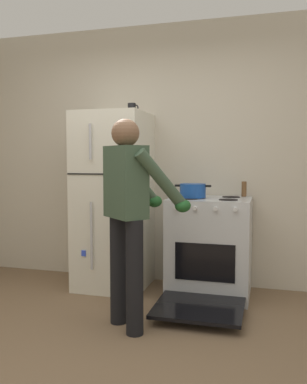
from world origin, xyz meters
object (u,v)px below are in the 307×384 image
object	(u,v)px
refrigerator	(114,201)
stove_range	(210,248)
red_pot	(193,191)
coffee_mug	(132,108)
pepper_mill	(244,189)
person_cook	(130,205)

from	to	relation	value
refrigerator	stove_range	size ratio (longest dim) A/B	1.42
red_pot	coffee_mug	size ratio (longest dim) A/B	3.07
refrigerator	pepper_mill	bearing A→B (deg)	8.89
stove_range	red_pot	size ratio (longest dim) A/B	3.59
refrigerator	stove_range	distance (m)	1.07
person_cook	coffee_mug	bearing A→B (deg)	107.75
refrigerator	coffee_mug	distance (m)	0.95
stove_range	coffee_mug	size ratio (longest dim) A/B	11.05
coffee_mug	red_pot	bearing A→B (deg)	-8.91
red_pot	stove_range	bearing A→B (deg)	11.26
stove_range	coffee_mug	xyz separation A→B (m)	(-0.80, 0.07, 1.35)
coffee_mug	person_cook	bearing A→B (deg)	-72.25
stove_range	person_cook	distance (m)	1.15
pepper_mill	refrigerator	bearing A→B (deg)	-171.11
refrigerator	pepper_mill	distance (m)	1.30
refrigerator	stove_range	bearing A→B (deg)	-1.04
coffee_mug	pepper_mill	size ratio (longest dim) A/B	0.77
refrigerator	pepper_mill	world-z (taller)	refrigerator
refrigerator	person_cook	bearing A→B (deg)	-61.99
stove_range	coffee_mug	distance (m)	1.57
stove_range	person_cook	size ratio (longest dim) A/B	0.77
red_pot	coffee_mug	bearing A→B (deg)	171.09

